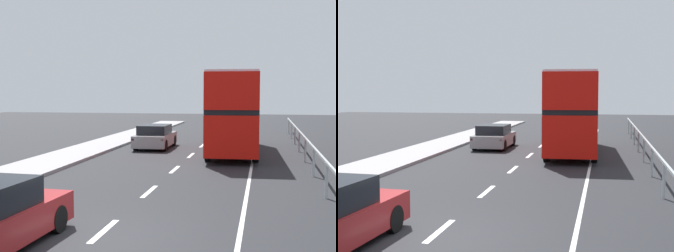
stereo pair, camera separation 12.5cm
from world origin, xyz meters
The scene contains 5 objects.
ground_plane centered at (0.00, 0.00, -0.05)m, with size 74.31×120.00×0.10m, color black.
lane_paint_markings centered at (2.04, 8.41, 0.00)m, with size 3.32×46.00×0.01m.
bridge_side_railing centered at (5.60, 9.00, 0.94)m, with size 0.10×42.00×1.16m.
double_decker_bus_red centered at (2.04, 15.82, 2.29)m, with size 2.92×10.29×4.28m.
sedan_car_ahead centered at (-2.54, 16.89, 0.66)m, with size 1.91×4.13×1.37m.
Camera 1 is at (3.68, -9.92, 3.30)m, focal length 50.53 mm.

